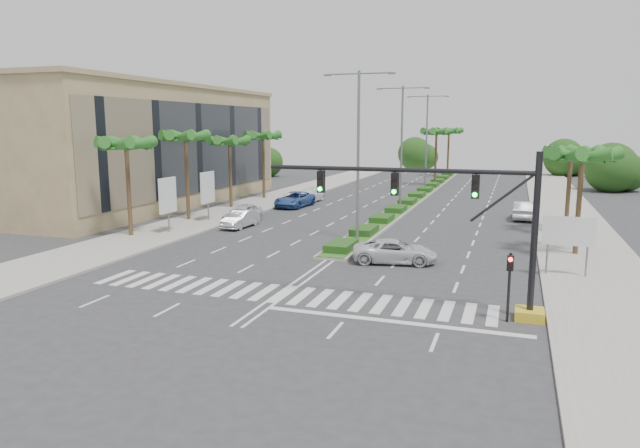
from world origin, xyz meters
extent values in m
plane|color=#333335|center=(0.00, 0.00, 0.00)|extent=(160.00, 160.00, 0.00)
cube|color=gray|center=(15.20, 20.00, 0.07)|extent=(6.00, 120.00, 0.15)
cube|color=gray|center=(-15.20, 20.00, 0.07)|extent=(6.00, 120.00, 0.15)
cube|color=gray|center=(0.00, 45.00, 0.10)|extent=(2.20, 75.00, 0.20)
cube|color=#375E20|center=(0.00, 45.00, 0.22)|extent=(1.80, 75.00, 0.04)
cube|color=tan|center=(-26.00, 26.00, 6.00)|extent=(12.00, 36.00, 12.00)
cube|color=gold|center=(11.50, 0.00, 0.23)|extent=(1.20, 1.20, 0.45)
cylinder|color=black|center=(11.50, 0.00, 3.70)|extent=(0.28, 0.28, 7.00)
cylinder|color=black|center=(5.50, 0.00, 6.30)|extent=(12.00, 0.20, 0.20)
cylinder|color=black|center=(10.10, 0.00, 5.20)|extent=(2.53, 0.12, 2.15)
cube|color=black|center=(9.00, 0.00, 5.65)|extent=(0.32, 0.24, 1.00)
cylinder|color=#19E533|center=(9.00, -0.14, 5.33)|extent=(0.20, 0.06, 0.20)
cube|color=black|center=(5.50, 0.00, 5.65)|extent=(0.32, 0.24, 1.00)
cylinder|color=#19E533|center=(5.50, -0.14, 5.33)|extent=(0.20, 0.06, 0.20)
cube|color=black|center=(2.00, 0.00, 5.65)|extent=(0.32, 0.24, 1.00)
cylinder|color=#19E533|center=(2.00, -0.14, 5.33)|extent=(0.20, 0.06, 0.20)
cylinder|color=black|center=(10.60, -0.60, 1.50)|extent=(0.12, 0.12, 3.00)
cube|color=black|center=(10.60, -0.75, 2.60)|extent=(0.28, 0.22, 0.65)
cylinder|color=red|center=(10.60, -0.88, 2.78)|extent=(0.18, 0.05, 0.18)
cylinder|color=slate|center=(12.50, 8.00, 1.40)|extent=(0.10, 0.10, 2.80)
cylinder|color=slate|center=(14.50, 8.00, 1.40)|extent=(0.10, 0.10, 2.80)
cube|color=#0C6638|center=(13.50, 8.00, 2.60)|extent=(2.60, 0.08, 1.50)
cube|color=white|center=(13.50, 7.95, 2.60)|extent=(2.70, 0.02, 1.60)
cylinder|color=slate|center=(-14.50, 12.00, 1.40)|extent=(0.12, 0.12, 2.80)
cube|color=white|center=(-14.50, 12.00, 3.00)|extent=(0.18, 2.10, 2.70)
cube|color=#D8594C|center=(-14.50, 12.00, 3.00)|extent=(0.12, 2.00, 2.60)
cylinder|color=slate|center=(-14.50, 18.00, 1.40)|extent=(0.12, 0.12, 2.80)
cube|color=white|center=(-14.50, 18.00, 3.00)|extent=(0.18, 2.10, 2.70)
cube|color=#D8594C|center=(-14.50, 18.00, 3.00)|extent=(0.12, 2.00, 2.60)
cylinder|color=brown|center=(-16.50, 10.00, 3.50)|extent=(0.32, 0.32, 7.00)
sphere|color=brown|center=(-16.50, 10.00, 6.90)|extent=(0.70, 0.70, 0.70)
cone|color=#285B1D|center=(-15.40, 10.00, 6.80)|extent=(0.90, 3.62, 1.50)
cone|color=#285B1D|center=(-15.81, 10.86, 6.80)|extent=(3.39, 2.96, 1.50)
cone|color=#285B1D|center=(-16.74, 11.07, 6.80)|extent=(3.73, 1.68, 1.50)
cone|color=#285B1D|center=(-17.49, 10.48, 6.80)|extent=(2.38, 3.65, 1.50)
cone|color=#285B1D|center=(-17.49, 9.52, 6.80)|extent=(2.38, 3.65, 1.50)
cone|color=#285B1D|center=(-16.74, 8.93, 6.80)|extent=(3.73, 1.68, 1.50)
cone|color=#285B1D|center=(-15.81, 9.14, 6.80)|extent=(3.39, 2.96, 1.50)
cylinder|color=brown|center=(-16.50, 18.00, 3.70)|extent=(0.32, 0.32, 7.40)
sphere|color=brown|center=(-16.50, 18.00, 7.30)|extent=(0.70, 0.70, 0.70)
cone|color=#285B1D|center=(-15.40, 18.00, 7.20)|extent=(0.90, 3.62, 1.50)
cone|color=#285B1D|center=(-15.81, 18.86, 7.20)|extent=(3.39, 2.96, 1.50)
cone|color=#285B1D|center=(-16.74, 19.07, 7.20)|extent=(3.73, 1.68, 1.50)
cone|color=#285B1D|center=(-17.49, 18.48, 7.20)|extent=(2.38, 3.65, 1.50)
cone|color=#285B1D|center=(-17.49, 17.52, 7.20)|extent=(2.38, 3.65, 1.50)
cone|color=#285B1D|center=(-16.74, 16.93, 7.20)|extent=(3.73, 1.68, 1.50)
cone|color=#285B1D|center=(-15.81, 17.14, 7.20)|extent=(3.39, 2.96, 1.50)
cylinder|color=brown|center=(-16.50, 26.00, 3.40)|extent=(0.32, 0.32, 6.80)
sphere|color=brown|center=(-16.50, 26.00, 6.70)|extent=(0.70, 0.70, 0.70)
cone|color=#285B1D|center=(-15.40, 26.00, 6.60)|extent=(0.90, 3.62, 1.50)
cone|color=#285B1D|center=(-15.81, 26.86, 6.60)|extent=(3.39, 2.96, 1.50)
cone|color=#285B1D|center=(-16.74, 27.07, 6.60)|extent=(3.73, 1.68, 1.50)
cone|color=#285B1D|center=(-17.49, 26.48, 6.60)|extent=(2.38, 3.65, 1.50)
cone|color=#285B1D|center=(-17.49, 25.52, 6.60)|extent=(2.38, 3.65, 1.50)
cone|color=#285B1D|center=(-16.74, 24.93, 6.60)|extent=(3.73, 1.68, 1.50)
cone|color=#285B1D|center=(-15.81, 25.14, 6.60)|extent=(3.39, 2.96, 1.50)
cylinder|color=brown|center=(-16.50, 34.00, 3.60)|extent=(0.32, 0.32, 7.20)
sphere|color=brown|center=(-16.50, 34.00, 7.10)|extent=(0.70, 0.70, 0.70)
cone|color=#285B1D|center=(-15.40, 34.00, 7.00)|extent=(0.90, 3.62, 1.50)
cone|color=#285B1D|center=(-15.81, 34.86, 7.00)|extent=(3.39, 2.96, 1.50)
cone|color=#285B1D|center=(-16.74, 35.07, 7.00)|extent=(3.73, 1.68, 1.50)
cone|color=#285B1D|center=(-17.49, 34.48, 7.00)|extent=(2.38, 3.65, 1.50)
cone|color=#285B1D|center=(-17.49, 33.52, 7.00)|extent=(2.38, 3.65, 1.50)
cone|color=#285B1D|center=(-16.74, 32.93, 7.00)|extent=(3.73, 1.68, 1.50)
cone|color=#285B1D|center=(-15.81, 33.14, 7.00)|extent=(3.39, 2.96, 1.50)
cylinder|color=brown|center=(14.50, 14.00, 3.25)|extent=(0.32, 0.32, 6.50)
sphere|color=brown|center=(14.50, 14.00, 6.40)|extent=(0.70, 0.70, 0.70)
cone|color=#285B1D|center=(15.60, 14.00, 6.30)|extent=(0.90, 3.62, 1.50)
cone|color=#285B1D|center=(15.19, 14.86, 6.30)|extent=(3.39, 2.96, 1.50)
cone|color=#285B1D|center=(14.26, 15.07, 6.30)|extent=(3.73, 1.68, 1.50)
cone|color=#285B1D|center=(13.51, 14.48, 6.30)|extent=(2.38, 3.65, 1.50)
cone|color=#285B1D|center=(13.51, 13.52, 6.30)|extent=(2.38, 3.65, 1.50)
cone|color=#285B1D|center=(14.26, 12.93, 6.30)|extent=(3.73, 1.68, 1.50)
cone|color=#285B1D|center=(15.19, 13.14, 6.30)|extent=(3.39, 2.96, 1.50)
cylinder|color=brown|center=(14.50, 22.00, 3.10)|extent=(0.32, 0.32, 6.20)
sphere|color=brown|center=(14.50, 22.00, 6.10)|extent=(0.70, 0.70, 0.70)
cone|color=#285B1D|center=(15.60, 22.00, 6.00)|extent=(0.90, 3.62, 1.50)
cone|color=#285B1D|center=(15.19, 22.86, 6.00)|extent=(3.39, 2.96, 1.50)
cone|color=#285B1D|center=(14.26, 23.07, 6.00)|extent=(3.73, 1.68, 1.50)
cone|color=#285B1D|center=(13.51, 22.48, 6.00)|extent=(2.38, 3.65, 1.50)
cone|color=#285B1D|center=(13.51, 21.52, 6.00)|extent=(2.38, 3.65, 1.50)
cone|color=#285B1D|center=(14.26, 20.93, 6.00)|extent=(3.73, 1.68, 1.50)
cone|color=#285B1D|center=(15.19, 21.14, 6.00)|extent=(3.39, 2.96, 1.50)
cylinder|color=brown|center=(0.00, 55.00, 3.75)|extent=(0.32, 0.32, 7.50)
sphere|color=brown|center=(0.00, 55.00, 7.40)|extent=(0.70, 0.70, 0.70)
cone|color=#285B1D|center=(1.10, 55.00, 7.30)|extent=(0.90, 3.62, 1.50)
cone|color=#285B1D|center=(0.69, 55.86, 7.30)|extent=(3.39, 2.96, 1.50)
cone|color=#285B1D|center=(-0.24, 56.07, 7.30)|extent=(3.73, 1.68, 1.50)
cone|color=#285B1D|center=(-0.99, 55.48, 7.30)|extent=(2.38, 3.65, 1.50)
cone|color=#285B1D|center=(-0.99, 54.52, 7.30)|extent=(2.38, 3.65, 1.50)
cone|color=#285B1D|center=(-0.24, 53.93, 7.30)|extent=(3.73, 1.68, 1.50)
cone|color=#285B1D|center=(0.69, 54.14, 7.30)|extent=(3.39, 2.96, 1.50)
cylinder|color=brown|center=(0.00, 70.00, 3.75)|extent=(0.32, 0.32, 7.50)
sphere|color=brown|center=(0.00, 70.00, 7.40)|extent=(0.70, 0.70, 0.70)
cone|color=#285B1D|center=(1.10, 70.00, 7.30)|extent=(0.90, 3.62, 1.50)
cone|color=#285B1D|center=(0.69, 70.86, 7.30)|extent=(3.39, 2.96, 1.50)
cone|color=#285B1D|center=(-0.24, 71.07, 7.30)|extent=(3.73, 1.68, 1.50)
cone|color=#285B1D|center=(-0.99, 70.48, 7.30)|extent=(2.38, 3.65, 1.50)
cone|color=#285B1D|center=(-0.99, 69.52, 7.30)|extent=(2.38, 3.65, 1.50)
cone|color=#285B1D|center=(-0.24, 68.93, 7.30)|extent=(3.73, 1.68, 1.50)
cone|color=#285B1D|center=(0.69, 69.14, 7.30)|extent=(3.39, 2.96, 1.50)
cylinder|color=slate|center=(0.00, 14.00, 6.00)|extent=(0.20, 0.20, 12.00)
cylinder|color=slate|center=(-1.20, 14.00, 11.80)|extent=(2.40, 0.10, 0.10)
cylinder|color=slate|center=(1.20, 14.00, 11.80)|extent=(2.40, 0.10, 0.10)
cube|color=slate|center=(-2.30, 14.00, 11.75)|extent=(0.50, 0.25, 0.12)
cube|color=slate|center=(2.30, 14.00, 11.75)|extent=(0.50, 0.25, 0.12)
cylinder|color=slate|center=(0.00, 30.00, 6.00)|extent=(0.20, 0.20, 12.00)
cylinder|color=slate|center=(-1.20, 30.00, 11.80)|extent=(2.40, 0.10, 0.10)
cylinder|color=slate|center=(1.20, 30.00, 11.80)|extent=(2.40, 0.10, 0.10)
cube|color=slate|center=(-2.30, 30.00, 11.75)|extent=(0.50, 0.25, 0.12)
cube|color=slate|center=(2.30, 30.00, 11.75)|extent=(0.50, 0.25, 0.12)
cylinder|color=slate|center=(0.00, 46.00, 6.00)|extent=(0.20, 0.20, 12.00)
cylinder|color=slate|center=(-1.20, 46.00, 11.80)|extent=(2.40, 0.10, 0.10)
cylinder|color=slate|center=(1.20, 46.00, 11.80)|extent=(2.40, 0.10, 0.10)
cube|color=slate|center=(-2.30, 46.00, 11.75)|extent=(0.50, 0.25, 0.12)
cube|color=slate|center=(2.30, 46.00, 11.75)|extent=(0.50, 0.25, 0.12)
imported|color=silver|center=(-11.49, 18.57, 0.81)|extent=(2.09, 4.85, 1.63)
imported|color=silver|center=(-10.56, 16.32, 0.70)|extent=(1.67, 4.30, 1.40)
imported|color=#325399|center=(-10.77, 28.96, 0.78)|extent=(2.97, 5.79, 1.56)
imported|color=white|center=(-10.69, 33.18, 0.75)|extent=(2.50, 5.31, 1.50)
imported|color=silver|center=(3.92, 8.35, 0.71)|extent=(5.45, 3.26, 1.42)
imported|color=silver|center=(11.51, 28.28, 0.81)|extent=(1.90, 4.99, 1.63)
camera|label=1|loc=(10.61, -25.15, 8.22)|focal=32.00mm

